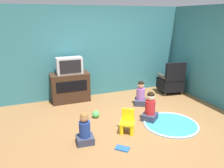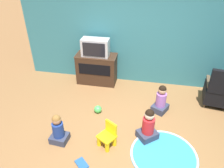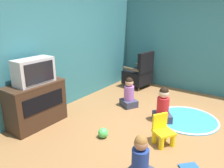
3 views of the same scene
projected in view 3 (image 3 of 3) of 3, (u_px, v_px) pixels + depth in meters
The scene contains 13 objects.
ground_plane at pixel (160, 130), 3.76m from camera, with size 30.00×30.00×0.00m, color olive.
wall_back at pixel (56, 48), 4.37m from camera, with size 5.45×0.12×2.50m.
wall_right at pixel (221, 44), 5.02m from camera, with size 0.12×5.26×2.50m.
tv_cabinet at pixel (36, 104), 3.84m from camera, with size 1.02×0.47×0.78m.
television at pixel (34, 71), 3.64m from camera, with size 0.66×0.32×0.43m.
black_armchair at pixel (139, 74), 5.87m from camera, with size 0.70×0.69×0.98m.
yellow_kid_chair at pixel (163, 133), 3.33m from camera, with size 0.38×0.38×0.46m.
play_mat at pixel (186, 119), 4.13m from camera, with size 1.17×1.17×0.04m.
child_watching_left at pixel (163, 107), 4.00m from camera, with size 0.45×0.44×0.67m.
child_watching_center at pixel (140, 161), 2.56m from camera, with size 0.33×0.29×0.61m.
child_watching_right at pixel (129, 94), 4.65m from camera, with size 0.41×0.43×0.65m.
toy_ball at pixel (103, 133), 3.52m from camera, with size 0.16×0.16×0.16m.
book at pixel (189, 167), 2.84m from camera, with size 0.28×0.27×0.02m.
Camera 3 is at (-3.20, -1.25, 1.92)m, focal length 35.00 mm.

